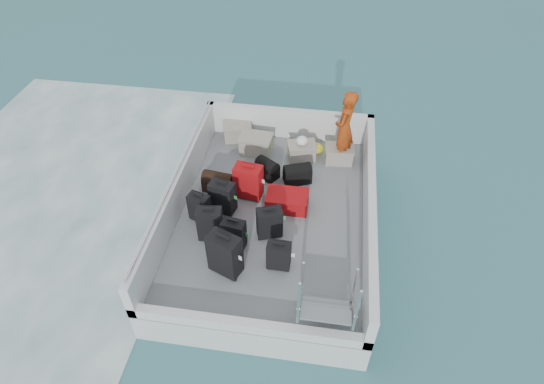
{
  "coord_description": "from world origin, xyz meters",
  "views": [
    {
      "loc": [
        0.88,
        -5.84,
        6.6
      ],
      "look_at": [
        -0.02,
        0.15,
        1.0
      ],
      "focal_mm": 30.0,
      "sensor_mm": 36.0,
      "label": 1
    }
  ],
  "objects": [
    {
      "name": "wake_foam",
      "position": [
        -4.8,
        0.0,
        0.0
      ],
      "size": [
        10.0,
        10.0,
        0.0
      ],
      "primitive_type": "plane",
      "color": "white",
      "rests_on": "ground"
    },
    {
      "name": "crate_1",
      "position": [
        -0.61,
        1.75,
        0.81
      ],
      "size": [
        0.67,
        0.49,
        0.38
      ],
      "primitive_type": "cube",
      "rotation": [
        0.0,
        0.0,
        -0.09
      ],
      "color": "#9D9689",
      "rests_on": "deck"
    },
    {
      "name": "deck_fittings",
      "position": [
        0.35,
        -0.32,
        0.99
      ],
      "size": [
        3.6,
        5.0,
        0.9
      ],
      "color": "silver",
      "rests_on": "deck"
    },
    {
      "name": "crate_2",
      "position": [
        0.37,
        1.7,
        0.78
      ],
      "size": [
        0.62,
        0.5,
        0.33
      ],
      "primitive_type": "cube",
      "rotation": [
        0.0,
        0.0,
        0.26
      ],
      "color": "#9D9689",
      "rests_on": "deck"
    },
    {
      "name": "suitcase_7",
      "position": [
        0.04,
        -0.55,
        0.92
      ],
      "size": [
        0.48,
        0.37,
        0.6
      ],
      "primitive_type": "cube",
      "rotation": [
        0.0,
        0.0,
        0.35
      ],
      "color": "black",
      "rests_on": "deck"
    },
    {
      "name": "ground",
      "position": [
        0.0,
        0.0,
        0.0
      ],
      "size": [
        160.0,
        160.0,
        0.0
      ],
      "primitive_type": "plane",
      "color": "#1A4C5B",
      "rests_on": "ground"
    },
    {
      "name": "ferry_hull",
      "position": [
        0.0,
        0.0,
        0.3
      ],
      "size": [
        3.6,
        5.0,
        0.6
      ],
      "primitive_type": "cube",
      "color": "silver",
      "rests_on": "ground"
    },
    {
      "name": "crate_3",
      "position": [
        1.14,
        1.7,
        0.79
      ],
      "size": [
        0.58,
        0.42,
        0.33
      ],
      "primitive_type": "cube",
      "rotation": [
        0.0,
        0.0,
        0.08
      ],
      "color": "#9D9689",
      "rests_on": "deck"
    },
    {
      "name": "suitcase_0",
      "position": [
        -0.96,
        -0.76,
        0.95
      ],
      "size": [
        0.45,
        0.29,
        0.66
      ],
      "primitive_type": "cube",
      "rotation": [
        0.0,
        0.0,
        0.12
      ],
      "color": "black",
      "rests_on": "deck"
    },
    {
      "name": "duffel_1",
      "position": [
        -0.25,
        1.0,
        0.78
      ],
      "size": [
        0.53,
        0.49,
        0.32
      ],
      "primitive_type": null,
      "rotation": [
        0.0,
        0.0,
        -0.59
      ],
      "color": "black",
      "rests_on": "deck"
    },
    {
      "name": "suitcase_4",
      "position": [
        -0.52,
        -0.89,
        0.91
      ],
      "size": [
        0.42,
        0.28,
        0.58
      ],
      "primitive_type": "cube",
      "rotation": [
        0.0,
        0.0,
        -0.15
      ],
      "color": "black",
      "rests_on": "deck"
    },
    {
      "name": "duffel_2",
      "position": [
        0.36,
        0.94,
        0.78
      ],
      "size": [
        0.6,
        0.47,
        0.32
      ],
      "primitive_type": null,
      "rotation": [
        0.0,
        0.0,
        0.37
      ],
      "color": "black",
      "rests_on": "deck"
    },
    {
      "name": "suitcase_5",
      "position": [
        -0.51,
        0.39,
        0.97
      ],
      "size": [
        0.55,
        0.38,
        0.7
      ],
      "primitive_type": "cube",
      "rotation": [
        0.0,
        0.0,
        -0.15
      ],
      "color": "#A10C0F",
      "rests_on": "deck"
    },
    {
      "name": "passenger",
      "position": [
        1.19,
        1.74,
        1.43
      ],
      "size": [
        0.53,
        0.68,
        1.61
      ],
      "primitive_type": "imported",
      "rotation": [
        0.0,
        0.0,
        -1.85
      ],
      "color": "#E45015",
      "rests_on": "deck"
    },
    {
      "name": "duffel_0",
      "position": [
        -1.12,
        0.46,
        0.78
      ],
      "size": [
        0.62,
        0.37,
        0.32
      ],
      "primitive_type": null,
      "rotation": [
        0.0,
        0.0,
        -0.13
      ],
      "color": "black",
      "rests_on": "deck"
    },
    {
      "name": "crate_0",
      "position": [
        -1.09,
        2.17,
        0.79
      ],
      "size": [
        0.65,
        0.51,
        0.35
      ],
      "primitive_type": "cube",
      "rotation": [
        0.0,
        0.0,
        0.22
      ],
      "color": "#9D9689",
      "rests_on": "deck"
    },
    {
      "name": "suitcase_1",
      "position": [
        -1.25,
        -0.36,
        0.91
      ],
      "size": [
        0.43,
        0.32,
        0.57
      ],
      "primitive_type": "cube",
      "rotation": [
        0.0,
        0.0,
        -0.31
      ],
      "color": "black",
      "rests_on": "deck"
    },
    {
      "name": "suitcase_2",
      "position": [
        -0.9,
        -0.07,
        0.94
      ],
      "size": [
        0.49,
        0.36,
        0.64
      ],
      "primitive_type": "cube",
      "rotation": [
        0.0,
        0.0,
        -0.23
      ],
      "color": "black",
      "rests_on": "deck"
    },
    {
      "name": "deck",
      "position": [
        0.0,
        0.0,
        0.61
      ],
      "size": [
        3.3,
        4.7,
        0.02
      ],
      "primitive_type": "cube",
      "color": "gray",
      "rests_on": "ferry_hull"
    },
    {
      "name": "suitcase_6",
      "position": [
        0.29,
        -1.22,
        0.89
      ],
      "size": [
        0.39,
        0.23,
        0.53
      ],
      "primitive_type": "cube",
      "rotation": [
        0.0,
        0.0,
        -0.02
      ],
      "color": "black",
      "rests_on": "deck"
    },
    {
      "name": "yellow_bag",
      "position": [
        0.68,
        1.93,
        0.73
      ],
      "size": [
        0.28,
        0.26,
        0.22
      ],
      "primitive_type": "ellipsoid",
      "color": "yellow",
      "rests_on": "deck"
    },
    {
      "name": "suitcase_3",
      "position": [
        -0.54,
        -1.41,
        1.01
      ],
      "size": [
        0.59,
        0.47,
        0.78
      ],
      "primitive_type": "cube",
      "rotation": [
        0.0,
        0.0,
        -0.39
      ],
      "color": "black",
      "rests_on": "deck"
    },
    {
      "name": "white_bag",
      "position": [
        0.37,
        1.7,
        1.04
      ],
      "size": [
        0.24,
        0.24,
        0.18
      ],
      "primitive_type": "ellipsoid",
      "color": "white",
      "rests_on": "crate_2"
    },
    {
      "name": "suitcase_8",
      "position": [
        0.25,
        0.2,
        0.77
      ],
      "size": [
        0.77,
        0.51,
        0.3
      ],
      "primitive_type": "cube",
      "rotation": [
        0.0,
        0.0,
        1.58
      ],
      "color": "#A10C0F",
      "rests_on": "deck"
    }
  ]
}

